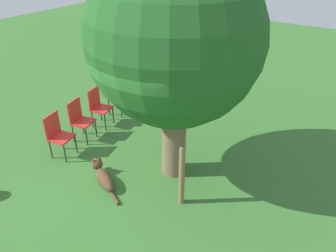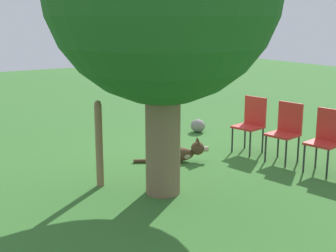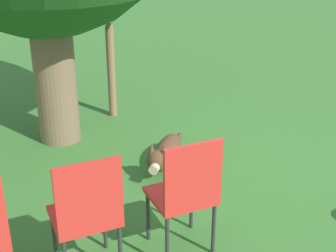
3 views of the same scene
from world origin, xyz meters
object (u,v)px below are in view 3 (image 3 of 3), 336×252
object	(u,v)px
dog	(166,153)
red_chair_1	(87,211)
fence_post	(111,70)
red_chair_0	(186,190)

from	to	relation	value
dog	red_chair_1	distance (m)	1.79
fence_post	red_chair_1	size ratio (longest dim) A/B	1.26
red_chair_0	red_chair_1	size ratio (longest dim) A/B	1.00
red_chair_0	red_chair_1	bearing A→B (deg)	86.85
dog	red_chair_1	size ratio (longest dim) A/B	1.18
dog	fence_post	distance (m)	1.64
red_chair_1	dog	bearing A→B (deg)	-41.86
fence_post	red_chair_0	world-z (taller)	fence_post
red_chair_1	red_chair_0	bearing A→B (deg)	-93.15
dog	fence_post	world-z (taller)	fence_post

